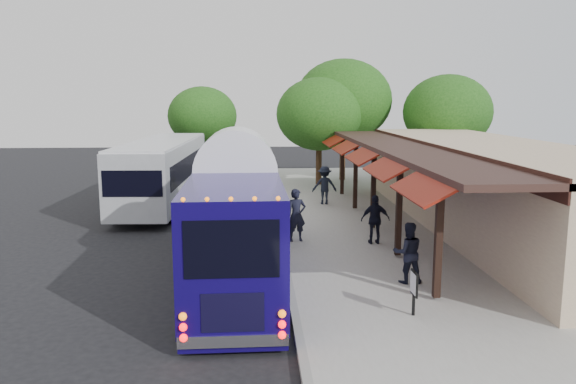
# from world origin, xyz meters

# --- Properties ---
(ground) EXTENTS (90.00, 90.00, 0.00)m
(ground) POSITION_xyz_m (0.00, 0.00, 0.00)
(ground) COLOR black
(ground) RESTS_ON ground
(sidewalk) EXTENTS (10.00, 40.00, 0.15)m
(sidewalk) POSITION_xyz_m (5.00, 4.00, 0.07)
(sidewalk) COLOR #9E9B93
(sidewalk) RESTS_ON ground
(curb) EXTENTS (0.20, 40.00, 0.16)m
(curb) POSITION_xyz_m (0.05, 4.00, 0.07)
(curb) COLOR gray
(curb) RESTS_ON ground
(station_shelter) EXTENTS (8.15, 20.00, 3.60)m
(station_shelter) POSITION_xyz_m (8.38, 4.00, 1.85)
(station_shelter) COLOR tan
(station_shelter) RESTS_ON ground
(coach_bus) EXTENTS (2.50, 11.17, 3.55)m
(coach_bus) POSITION_xyz_m (-1.45, -1.25, 1.91)
(coach_bus) COLOR #120754
(coach_bus) RESTS_ON ground
(city_bus) EXTENTS (3.11, 12.24, 3.26)m
(city_bus) POSITION_xyz_m (-5.51, 10.56, 1.80)
(city_bus) COLOR #999CA1
(city_bus) RESTS_ON ground
(ped_a) EXTENTS (0.78, 0.59, 1.93)m
(ped_a) POSITION_xyz_m (0.60, 2.32, 1.12)
(ped_a) COLOR black
(ped_a) RESTS_ON sidewalk
(ped_b) EXTENTS (0.85, 0.67, 1.75)m
(ped_b) POSITION_xyz_m (3.40, -2.57, 1.03)
(ped_b) COLOR black
(ped_b) RESTS_ON sidewalk
(ped_c) EXTENTS (1.04, 0.45, 1.77)m
(ped_c) POSITION_xyz_m (3.40, 1.77, 1.04)
(ped_c) COLOR black
(ped_c) RESTS_ON sidewalk
(ped_d) EXTENTS (1.24, 0.75, 1.88)m
(ped_d) POSITION_xyz_m (2.52, 9.55, 1.09)
(ped_d) COLOR black
(ped_d) RESTS_ON sidewalk
(sign_board) EXTENTS (0.07, 0.50, 1.10)m
(sign_board) POSITION_xyz_m (2.89, -5.00, 0.90)
(sign_board) COLOR black
(sign_board) RESTS_ON sidewalk
(tree_left) EXTENTS (5.14, 5.14, 6.59)m
(tree_left) POSITION_xyz_m (2.97, 16.04, 4.39)
(tree_left) COLOR #382314
(tree_left) RESTS_ON ground
(tree_mid) EXTENTS (6.09, 6.09, 7.79)m
(tree_mid) POSITION_xyz_m (4.70, 17.88, 5.20)
(tree_mid) COLOR #382314
(tree_mid) RESTS_ON ground
(tree_right) EXTENTS (5.28, 5.28, 6.76)m
(tree_right) POSITION_xyz_m (10.65, 15.61, 4.51)
(tree_right) COLOR #382314
(tree_right) RESTS_ON ground
(tree_far) EXTENTS (4.82, 4.82, 6.16)m
(tree_far) POSITION_xyz_m (-4.56, 22.16, 4.11)
(tree_far) COLOR #382314
(tree_far) RESTS_ON ground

